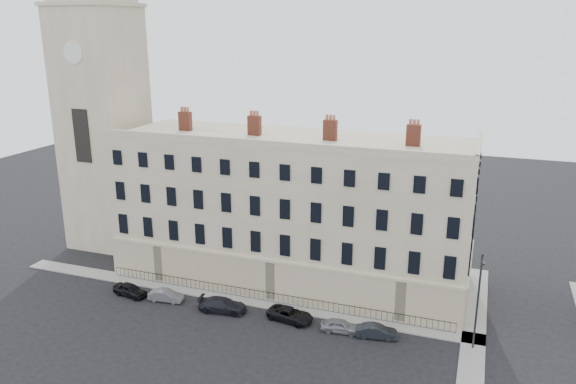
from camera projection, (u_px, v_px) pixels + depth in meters
The scene contains 13 objects.
ground at pixel (311, 342), 47.63m from camera, with size 160.00×160.00×0.00m, color black.
terrace at pixel (291, 209), 58.23m from camera, with size 36.22×12.22×17.00m.
church_tower at pixel (101, 90), 64.65m from camera, with size 8.00×8.13×44.00m.
pavement_terrace at pixel (230, 297), 55.36m from camera, with size 48.00×2.00×0.12m, color gray.
pavement_east_return at pixel (475, 322), 50.63m from camera, with size 2.00×24.00×0.12m, color gray.
railings at pixel (269, 297), 54.29m from camera, with size 35.00×0.04×0.96m.
car_a at pixel (130, 290), 55.56m from camera, with size 1.49×3.70×1.26m, color black.
car_b at pixel (166, 296), 54.51m from camera, with size 1.19×3.43×1.13m, color slate.
car_c at pixel (223, 305), 52.48m from camera, with size 1.85×4.56×1.32m, color black.
car_d at pixel (290, 314), 50.90m from camera, with size 1.98×4.29×1.19m, color black.
car_e at pixel (340, 326), 49.00m from camera, with size 1.38×3.42×1.17m, color gray.
car_f at pixel (376, 331), 48.08m from camera, with size 1.24×3.56×1.17m, color black.
streetlamp at pixel (478, 298), 45.11m from camera, with size 0.35×1.84×8.50m.
Camera 1 is at (12.33, -40.24, 25.74)m, focal length 35.00 mm.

